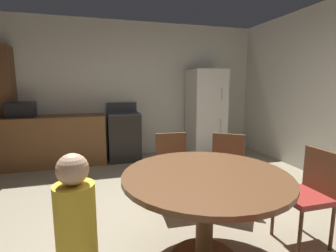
{
  "coord_description": "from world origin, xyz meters",
  "views": [
    {
      "loc": [
        -0.71,
        -2.08,
        1.44
      ],
      "look_at": [
        0.23,
        1.18,
        0.89
      ],
      "focal_mm": 26.81,
      "sensor_mm": 36.0,
      "label": 1
    }
  ],
  "objects_px": {
    "refrigerator": "(206,113)",
    "person_child": "(77,243)",
    "chair_northeast": "(226,166)",
    "dining_table": "(205,192)",
    "chair_north": "(173,165)",
    "oven_range": "(124,136)",
    "chair_east": "(310,190)",
    "microwave": "(21,110)"
  },
  "relations": [
    {
      "from": "person_child",
      "to": "dining_table",
      "type": "bearing_deg",
      "value": -0.0
    },
    {
      "from": "oven_range",
      "to": "chair_east",
      "type": "height_order",
      "value": "oven_range"
    },
    {
      "from": "dining_table",
      "to": "chair_northeast",
      "type": "xyz_separation_m",
      "value": [
        0.64,
        0.81,
        -0.11
      ]
    },
    {
      "from": "dining_table",
      "to": "refrigerator",
      "type": "bearing_deg",
      "value": 65.55
    },
    {
      "from": "refrigerator",
      "to": "dining_table",
      "type": "height_order",
      "value": "refrigerator"
    },
    {
      "from": "chair_east",
      "to": "chair_north",
      "type": "bearing_deg",
      "value": -46.16
    },
    {
      "from": "chair_north",
      "to": "person_child",
      "type": "distance_m",
      "value": 1.71
    },
    {
      "from": "dining_table",
      "to": "chair_north",
      "type": "height_order",
      "value": "chair_north"
    },
    {
      "from": "dining_table",
      "to": "person_child",
      "type": "xyz_separation_m",
      "value": [
        -0.94,
        -0.37,
        -0.03
      ]
    },
    {
      "from": "oven_range",
      "to": "chair_north",
      "type": "bearing_deg",
      "value": -80.22
    },
    {
      "from": "oven_range",
      "to": "refrigerator",
      "type": "bearing_deg",
      "value": -1.81
    },
    {
      "from": "refrigerator",
      "to": "person_child",
      "type": "bearing_deg",
      "value": -124.19
    },
    {
      "from": "oven_range",
      "to": "microwave",
      "type": "height_order",
      "value": "microwave"
    },
    {
      "from": "chair_east",
      "to": "refrigerator",
      "type": "bearing_deg",
      "value": -96.11
    },
    {
      "from": "oven_range",
      "to": "chair_north",
      "type": "xyz_separation_m",
      "value": [
        0.36,
        -2.09,
        0.03
      ]
    },
    {
      "from": "chair_east",
      "to": "person_child",
      "type": "distance_m",
      "value": 2.0
    },
    {
      "from": "refrigerator",
      "to": "microwave",
      "type": "relative_size",
      "value": 4.0
    },
    {
      "from": "refrigerator",
      "to": "person_child",
      "type": "height_order",
      "value": "refrigerator"
    },
    {
      "from": "oven_range",
      "to": "microwave",
      "type": "bearing_deg",
      "value": -179.88
    },
    {
      "from": "oven_range",
      "to": "dining_table",
      "type": "relative_size",
      "value": 0.84
    },
    {
      "from": "chair_northeast",
      "to": "chair_east",
      "type": "height_order",
      "value": "same"
    },
    {
      "from": "chair_northeast",
      "to": "person_child",
      "type": "relative_size",
      "value": 0.8
    },
    {
      "from": "chair_east",
      "to": "chair_northeast",
      "type": "bearing_deg",
      "value": -63.75
    },
    {
      "from": "dining_table",
      "to": "chair_northeast",
      "type": "bearing_deg",
      "value": 51.86
    },
    {
      "from": "chair_northeast",
      "to": "chair_east",
      "type": "relative_size",
      "value": 1.0
    },
    {
      "from": "microwave",
      "to": "chair_northeast",
      "type": "xyz_separation_m",
      "value": [
        2.69,
        -2.3,
        -0.53
      ]
    },
    {
      "from": "refrigerator",
      "to": "dining_table",
      "type": "relative_size",
      "value": 1.34
    },
    {
      "from": "chair_northeast",
      "to": "chair_north",
      "type": "relative_size",
      "value": 1.0
    },
    {
      "from": "microwave",
      "to": "dining_table",
      "type": "relative_size",
      "value": 0.34
    },
    {
      "from": "oven_range",
      "to": "person_child",
      "type": "xyz_separation_m",
      "value": [
        -0.63,
        -3.48,
        0.11
      ]
    },
    {
      "from": "person_child",
      "to": "chair_northeast",
      "type": "bearing_deg",
      "value": 15.45
    },
    {
      "from": "chair_east",
      "to": "chair_north",
      "type": "xyz_separation_m",
      "value": [
        -0.98,
        1.04,
        0.0
      ]
    },
    {
      "from": "oven_range",
      "to": "chair_northeast",
      "type": "relative_size",
      "value": 1.26
    },
    {
      "from": "chair_northeast",
      "to": "chair_north",
      "type": "xyz_separation_m",
      "value": [
        -0.58,
        0.22,
        0.0
      ]
    },
    {
      "from": "chair_northeast",
      "to": "dining_table",
      "type": "bearing_deg",
      "value": 0.0
    },
    {
      "from": "chair_northeast",
      "to": "oven_range",
      "type": "bearing_deg",
      "value": -119.65
    },
    {
      "from": "chair_northeast",
      "to": "refrigerator",
      "type": "bearing_deg",
      "value": -160.43
    },
    {
      "from": "microwave",
      "to": "chair_east",
      "type": "xyz_separation_m",
      "value": [
        3.08,
        -3.12,
        -0.53
      ]
    },
    {
      "from": "dining_table",
      "to": "person_child",
      "type": "distance_m",
      "value": 1.01
    },
    {
      "from": "dining_table",
      "to": "chair_east",
      "type": "relative_size",
      "value": 1.51
    },
    {
      "from": "dining_table",
      "to": "chair_east",
      "type": "height_order",
      "value": "chair_east"
    },
    {
      "from": "chair_north",
      "to": "chair_northeast",
      "type": "bearing_deg",
      "value": 72.41
    }
  ]
}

